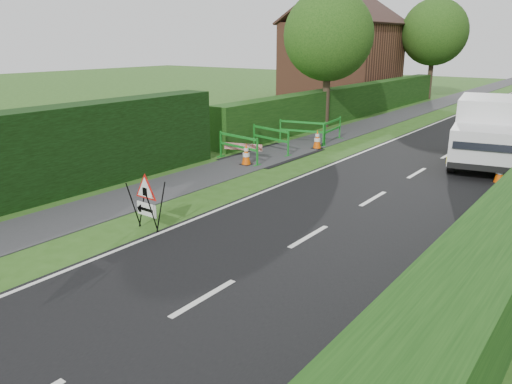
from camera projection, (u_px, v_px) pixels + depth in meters
The scene contains 18 objects.
ground at pixel (67, 280), 9.23m from camera, with size 120.00×120.00×0.00m, color #294F16.
footpath at pixel (453, 99), 37.81m from camera, with size 2.00×90.00×0.02m, color #2D2D30.
hedge_west_far at pixel (352, 117), 28.97m from camera, with size 1.00×24.00×1.80m, color #14380F.
house_west at pixel (342, 60), 37.12m from camera, with size 7.50×7.40×7.88m.
tree_nw at pixel (329, 36), 24.37m from camera, with size 4.40×4.40×6.70m.
tree_fw at pixel (434, 32), 36.55m from camera, with size 4.80×4.80×7.24m.
triangle_sign at pixel (145, 198), 11.46m from camera, with size 0.80×0.80×1.15m.
works_van at pixel (486, 130), 17.58m from camera, with size 2.89×5.34×2.31m.
traffic_cone_0 at pixel (500, 171), 15.40m from camera, with size 0.38×0.38×0.79m.
traffic_cone_1 at pixel (501, 159), 16.90m from camera, with size 0.38×0.38×0.79m.
traffic_cone_3 at pixel (246, 154), 17.68m from camera, with size 0.38×0.38×0.79m.
traffic_cone_4 at pixel (317, 139), 20.33m from camera, with size 0.38×0.38×0.79m.
ped_barrier_0 at pixel (238, 144), 18.16m from camera, with size 2.09×0.69×1.00m.
ped_barrier_1 at pixel (271, 136), 19.65m from camera, with size 2.09×0.79×1.00m.
ped_barrier_2 at pixel (302, 129), 21.30m from camera, with size 2.09×0.81×1.00m.
ped_barrier_3 at pixel (332, 128), 21.54m from camera, with size 0.62×2.09×1.00m.
redwhite_plank at pixel (243, 159), 18.76m from camera, with size 1.50×0.04×0.25m, color red.
hatchback_car at pixel (505, 113), 26.73m from camera, with size 1.28×3.18×1.08m, color silver.
Camera 1 is at (7.79, -4.61, 4.26)m, focal length 35.00 mm.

